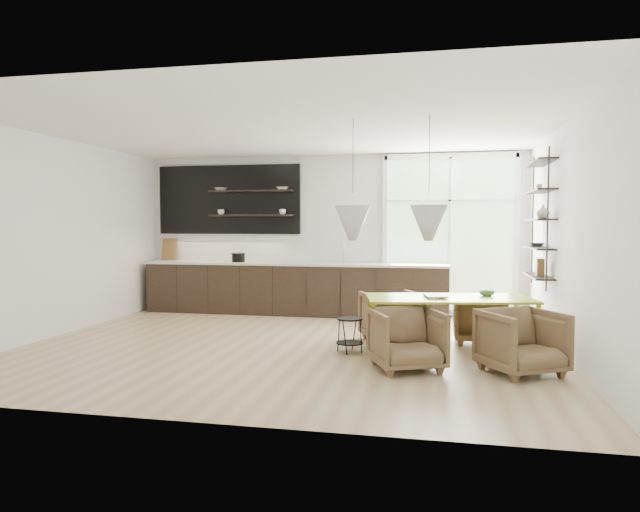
# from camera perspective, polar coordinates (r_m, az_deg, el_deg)

# --- Properties ---
(room) EXTENTS (7.02, 6.01, 2.91)m
(room) POSITION_cam_1_polar(r_m,az_deg,el_deg) (8.53, 2.42, 2.02)
(room) COLOR tan
(room) RESTS_ON ground
(kitchen_run) EXTENTS (5.54, 0.69, 2.75)m
(kitchen_run) POSITION_cam_1_polar(r_m,az_deg,el_deg) (10.40, -3.10, -2.54)
(kitchen_run) COLOR black
(kitchen_run) RESTS_ON ground
(right_shelving) EXTENTS (0.26, 1.22, 1.90)m
(right_shelving) POSITION_cam_1_polar(r_m,az_deg,el_deg) (8.60, 21.13, 3.09)
(right_shelving) COLOR black
(right_shelving) RESTS_ON ground
(dining_table) EXTENTS (2.14, 1.25, 0.73)m
(dining_table) POSITION_cam_1_polar(r_m,az_deg,el_deg) (7.25, 12.76, -4.43)
(dining_table) COLOR #9CB120
(dining_table) RESTS_ON ground
(armchair_back_left) EXTENTS (1.02, 1.03, 0.70)m
(armchair_back_left) POSITION_cam_1_polar(r_m,az_deg,el_deg) (8.04, 7.23, -6.02)
(armchair_back_left) COLOR brown
(armchair_back_left) RESTS_ON ground
(armchair_back_right) EXTENTS (0.69, 0.71, 0.64)m
(armchair_back_right) POSITION_cam_1_polar(r_m,az_deg,el_deg) (8.19, 15.66, -6.16)
(armchair_back_right) COLOR brown
(armchair_back_right) RESTS_ON ground
(armchair_front_left) EXTENTS (0.97, 0.98, 0.69)m
(armchair_front_left) POSITION_cam_1_polar(r_m,az_deg,el_deg) (6.54, 8.67, -8.23)
(armchair_front_left) COLOR brown
(armchair_front_left) RESTS_ON ground
(armchair_front_right) EXTENTS (1.04, 1.05, 0.71)m
(armchair_front_right) POSITION_cam_1_polar(r_m,az_deg,el_deg) (6.66, 19.53, -8.09)
(armchair_front_right) COLOR brown
(armchair_front_right) RESTS_ON ground
(wire_stool) EXTENTS (0.35, 0.35, 0.44)m
(wire_stool) POSITION_cam_1_polar(r_m,az_deg,el_deg) (7.34, 2.99, -7.43)
(wire_stool) COLOR black
(wire_stool) RESTS_ON ground
(table_book) EXTENTS (0.32, 0.39, 0.03)m
(table_book) POSITION_cam_1_polar(r_m,az_deg,el_deg) (7.16, 10.48, -3.97)
(table_book) COLOR white
(table_book) RESTS_ON dining_table
(table_bowl) EXTENTS (0.21, 0.21, 0.06)m
(table_bowl) POSITION_cam_1_polar(r_m,az_deg,el_deg) (7.51, 16.34, -3.61)
(table_bowl) COLOR #4D7142
(table_bowl) RESTS_ON dining_table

